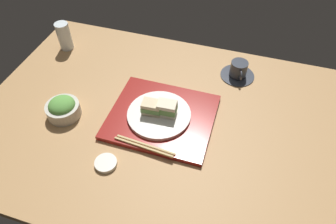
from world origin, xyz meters
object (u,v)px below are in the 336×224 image
Objects in this scene: sandwich_near at (152,107)px; sandwich_far at (166,110)px; coffee_cup at (238,71)px; small_sauce_dish at (106,163)px; drinking_glass at (64,36)px; salad_bowl at (63,108)px; sandwich_plate at (159,115)px; chopsticks_pair at (144,146)px.

sandwich_near is 5.64cm from sandwich_far.
coffee_cup is 67.80cm from small_sauce_dish.
coffee_cup is 80.77cm from drinking_glass.
salad_bowl is 0.98× the size of drinking_glass.
drinking_glass reaches higher than sandwich_plate.
sandwich_far is 39.29cm from salad_bowl.
sandwich_plate reaches higher than small_sauce_dish.
coffee_cup is at bearing 2.75° from drinking_glass.
salad_bowl is 29.39cm from small_sauce_dish.
sandwich_near is at bearing -177.34° from sandwich_plate.
sandwich_plate is 1.64× the size of coffee_cup.
salad_bowl is 0.58× the size of chopsticks_pair.
sandwich_far reaches higher than coffee_cup.
chopsticks_pair is 71.39cm from drinking_glass.
chopsticks_pair is (-3.38, -15.05, -3.86)cm from sandwich_far.
sandwich_plate is 63.64cm from drinking_glass.
chopsticks_pair is at bearing -102.66° from sandwich_far.
sandwich_far is (5.62, 0.26, 0.31)cm from sandwich_near.
coffee_cup is at bearing 53.92° from sandwich_plate.
sandwich_near is at bearing -177.34° from sandwich_far.
coffee_cup is at bearing 57.08° from sandwich_far.
chopsticks_pair is 1.70× the size of drinking_glass.
sandwich_near is at bearing 98.63° from chopsticks_pair.
salad_bowl is 1.69× the size of small_sauce_dish.
sandwich_plate is 1.84× the size of drinking_glass.
salad_bowl reaches higher than coffee_cup.
chopsticks_pair is at bearing 42.78° from small_sauce_dish.
sandwich_plate is 14.93cm from chopsticks_pair.
chopsticks_pair is 54.54cm from coffee_cup.
coffee_cup is 1.93× the size of small_sauce_dish.
sandwich_plate is at bearing -27.86° from drinking_glass.
sandwich_near reaches higher than small_sauce_dish.
chopsticks_pair is (2.24, -14.79, -3.54)cm from sandwich_near.
sandwich_far is 0.34× the size of chopsticks_pair.
sandwich_plate is at bearing -177.34° from sandwich_far.
sandwich_near reaches higher than sandwich_plate.
sandwich_plate is at bearing 87.82° from chopsticks_pair.
small_sauce_dish is at bearing -119.01° from sandwich_far.
chopsticks_pair is at bearing -92.18° from sandwich_plate.
sandwich_near reaches higher than salad_bowl.
salad_bowl is at bearing -144.85° from coffee_cup.
sandwich_near is at bearing 71.82° from small_sauce_dish.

